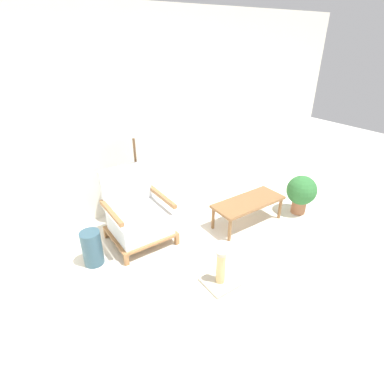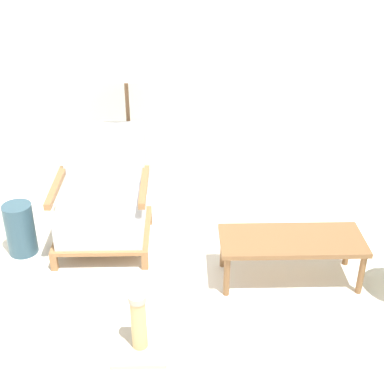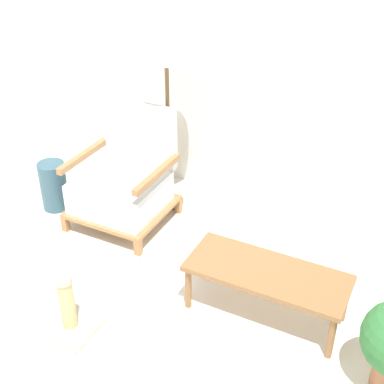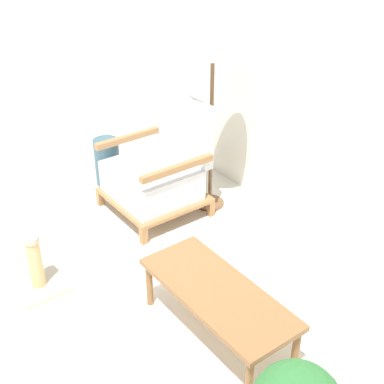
% 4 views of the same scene
% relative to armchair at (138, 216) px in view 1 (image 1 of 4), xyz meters
% --- Properties ---
extents(ground_plane, '(14.00, 14.00, 0.00)m').
position_rel_armchair_xyz_m(ground_plane, '(0.41, -1.70, -0.35)').
color(ground_plane, silver).
extents(wall_back, '(8.00, 0.06, 2.70)m').
position_rel_armchair_xyz_m(wall_back, '(0.41, 0.82, 1.00)').
color(wall_back, silver).
rests_on(wall_back, ground_plane).
extents(armchair, '(0.73, 0.69, 0.93)m').
position_rel_armchair_xyz_m(armchair, '(0.00, 0.00, 0.00)').
color(armchair, olive).
rests_on(armchair, ground_plane).
extents(floor_lamp, '(0.45, 0.45, 1.59)m').
position_rel_armchair_xyz_m(floor_lamp, '(0.20, 0.38, 1.04)').
color(floor_lamp, brown).
rests_on(floor_lamp, ground_plane).
extents(coffee_table, '(1.02, 0.42, 0.35)m').
position_rel_armchair_xyz_m(coffee_table, '(1.39, -0.51, -0.04)').
color(coffee_table, brown).
rests_on(coffee_table, ground_plane).
extents(vase, '(0.23, 0.23, 0.42)m').
position_rel_armchair_xyz_m(vase, '(-0.63, -0.12, -0.14)').
color(vase, '#2D4C5B').
rests_on(vase, ground_plane).
extents(potted_plant, '(0.42, 0.42, 0.58)m').
position_rel_armchair_xyz_m(potted_plant, '(2.22, -0.74, -0.00)').
color(potted_plant, '#935B3D').
rests_on(potted_plant, ground_plane).
extents(scratching_post, '(0.33, 0.33, 0.42)m').
position_rel_armchair_xyz_m(scratching_post, '(0.35, -1.19, -0.22)').
color(scratching_post, '#B2A893').
rests_on(scratching_post, ground_plane).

